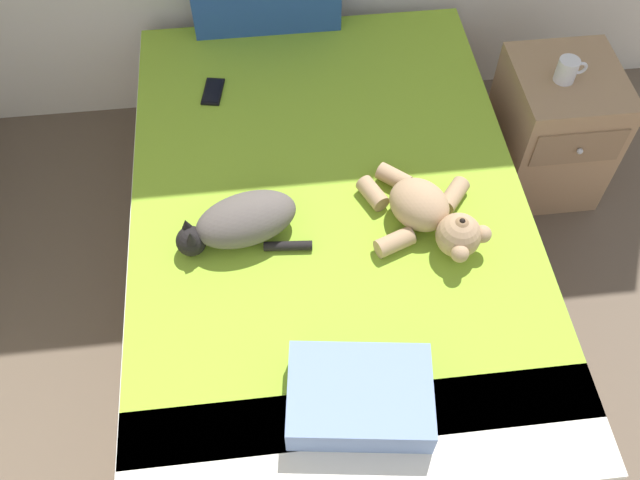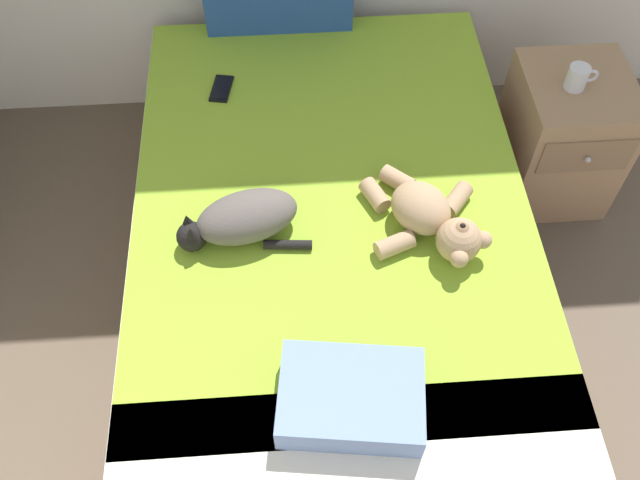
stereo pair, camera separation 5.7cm
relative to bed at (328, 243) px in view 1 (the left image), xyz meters
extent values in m
cube|color=#9E7A56|center=(0.00, 0.00, -0.11)|extent=(1.42, 2.08, 0.30)
cube|color=white|center=(0.00, 0.00, 0.14)|extent=(1.38, 2.02, 0.21)
cube|color=#8CB72D|center=(0.00, 0.07, 0.26)|extent=(1.37, 1.87, 0.02)
cube|color=silver|center=(0.00, -0.87, 0.26)|extent=(1.37, 0.33, 0.02)
ellipsoid|color=#59514C|center=(-0.29, -0.11, 0.34)|extent=(0.38, 0.27, 0.15)
sphere|color=black|center=(-0.47, -0.16, 0.32)|extent=(0.10, 0.10, 0.10)
cone|color=black|center=(-0.46, -0.19, 0.37)|extent=(0.04, 0.04, 0.04)
cone|color=black|center=(-0.48, -0.14, 0.37)|extent=(0.04, 0.04, 0.04)
cylinder|color=black|center=(-0.16, -0.19, 0.28)|extent=(0.16, 0.05, 0.03)
ellipsoid|color=black|center=(-0.39, -0.10, 0.29)|extent=(0.11, 0.08, 0.04)
ellipsoid|color=tan|center=(0.29, -0.12, 0.34)|extent=(0.27, 0.28, 0.15)
sphere|color=tan|center=(0.39, -0.26, 0.34)|extent=(0.15, 0.15, 0.15)
sphere|color=#8E6B49|center=(0.39, -0.26, 0.39)|extent=(0.06, 0.06, 0.06)
sphere|color=black|center=(0.39, -0.26, 0.42)|extent=(0.02, 0.02, 0.02)
sphere|color=tan|center=(0.46, -0.26, 0.35)|extent=(0.06, 0.06, 0.06)
sphere|color=tan|center=(0.37, -0.33, 0.35)|extent=(0.06, 0.06, 0.06)
cylinder|color=tan|center=(0.42, -0.06, 0.30)|extent=(0.13, 0.14, 0.06)
cylinder|color=tan|center=(0.23, 0.04, 0.30)|extent=(0.13, 0.13, 0.06)
cylinder|color=tan|center=(0.19, -0.23, 0.30)|extent=(0.14, 0.11, 0.06)
cylinder|color=tan|center=(0.15, -0.02, 0.30)|extent=(0.11, 0.13, 0.06)
cube|color=black|center=(-0.39, 0.58, 0.27)|extent=(0.10, 0.16, 0.01)
cube|color=black|center=(-0.39, 0.58, 0.28)|extent=(0.08, 0.14, 0.00)
cube|color=#728CB7|center=(-0.01, -0.75, 0.32)|extent=(0.43, 0.33, 0.11)
cube|color=#9E7A56|center=(1.00, 0.45, 0.04)|extent=(0.42, 0.45, 0.59)
cube|color=#866849|center=(1.00, 0.22, 0.17)|extent=(0.36, 0.01, 0.17)
sphere|color=#B2B2B7|center=(1.00, 0.20, 0.17)|extent=(0.02, 0.02, 0.02)
cylinder|color=silver|center=(0.96, 0.43, 0.38)|extent=(0.08, 0.08, 0.09)
torus|color=silver|center=(1.01, 0.43, 0.38)|extent=(0.06, 0.01, 0.06)
camera|label=1|loc=(-0.20, -1.49, 2.13)|focal=38.58mm
camera|label=2|loc=(-0.14, -1.49, 2.13)|focal=38.58mm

